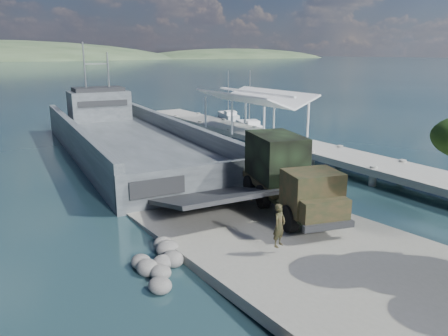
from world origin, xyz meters
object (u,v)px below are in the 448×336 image
Objects in this scene: pier at (261,130)px; military_truck at (287,175)px; landing_craft at (126,144)px; sailboat_far at (229,116)px; sailboat_near at (250,126)px; soldier at (279,234)px.

pier is 19.25m from military_truck.
landing_craft is 5.49× the size of sailboat_far.
sailboat_near is at bearing 20.20° from landing_craft.
sailboat_near reaches higher than soldier.
landing_craft is 23.78m from sailboat_far.
military_truck is (1.85, -19.86, 1.57)m from landing_craft.
sailboat_near is at bearing -89.83° from sailboat_far.
landing_craft is at bearing 163.00° from pier.
military_truck is at bearing -123.37° from pier.
soldier is (-2.15, -24.07, 0.57)m from landing_craft.
soldier is at bearing -89.60° from landing_craft.
landing_craft is at bearing 64.75° from soldier.
soldier is 0.27× the size of sailboat_near.
military_truck is at bearing -103.27° from sailboat_near.
military_truck is 1.24× the size of sailboat_near.
sailboat_near is (19.26, 28.55, -1.07)m from soldier.
landing_craft reaches higher than soldier.
landing_craft is 4.20× the size of military_truck.
sailboat_far reaches higher than pier.
sailboat_near is at bearing 35.86° from soldier.
pier is 6.52× the size of sailboat_far.
sailboat_far reaches higher than soldier.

